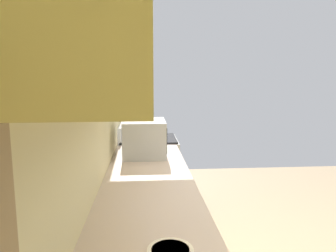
% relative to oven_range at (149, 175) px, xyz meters
% --- Properties ---
extents(wall_back, '(4.40, 0.12, 2.65)m').
position_rel_oven_range_xyz_m(wall_back, '(-1.67, 0.39, 0.86)').
color(wall_back, beige).
rests_on(wall_back, ground_plane).
extents(upper_cabinets, '(1.99, 0.31, 0.57)m').
position_rel_oven_range_xyz_m(upper_cabinets, '(-2.05, 0.18, 1.35)').
color(upper_cabinets, '#EEDF7E').
extents(oven_range, '(0.63, 0.68, 1.08)m').
position_rel_oven_range_xyz_m(oven_range, '(0.00, 0.00, 0.00)').
color(oven_range, '#B7BABF').
rests_on(oven_range, ground_plane).
extents(microwave, '(0.46, 0.39, 0.33)m').
position_rel_oven_range_xyz_m(microwave, '(-0.75, 0.04, 0.60)').
color(microwave, '#B7BABF').
rests_on(microwave, counter_run).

